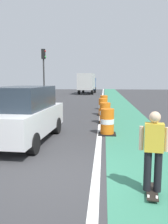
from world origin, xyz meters
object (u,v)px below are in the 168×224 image
object	(u,v)px
skateboarder_on_lane	(154,151)
traffic_light_corner	(44,67)
traffic_barrel_back	(103,107)
pedestrian_waiting	(36,99)
traffic_barrel_front	(107,122)
traffic_barrel_mid	(105,113)
parked_suv_nearest	(24,114)
pedestrian_crossing	(46,96)
delivery_truck_down_block	(87,82)
traffic_barrel_far	(104,103)

from	to	relation	value
skateboarder_on_lane	traffic_light_corner	xyz separation A→B (m)	(-6.64, 17.23, 2.59)
traffic_barrel_back	pedestrian_waiting	xyz separation A→B (m)	(-4.94, 1.74, 0.33)
traffic_barrel_front	traffic_barrel_mid	size ratio (longest dim) A/B	1.00
skateboarder_on_lane	parked_suv_nearest	bearing A→B (deg)	136.16
skateboarder_on_lane	pedestrian_crossing	bearing A→B (deg)	111.59
traffic_barrel_front	pedestrian_waiting	size ratio (longest dim) A/B	0.68
parked_suv_nearest	traffic_light_corner	world-z (taller)	traffic_light_corner
traffic_barrel_back	pedestrian_crossing	distance (m)	6.60
traffic_barrel_back	traffic_light_corner	world-z (taller)	traffic_light_corner
pedestrian_crossing	pedestrian_waiting	distance (m)	2.70
pedestrian_waiting	traffic_barrel_mid	bearing A→B (deg)	-41.95
pedestrian_crossing	parked_suv_nearest	bearing A→B (deg)	-79.85
skateboarder_on_lane	delivery_truck_down_block	xyz separation A→B (m)	(-3.71, 33.51, 0.94)
parked_suv_nearest	pedestrian_crossing	distance (m)	11.33
skateboarder_on_lane	traffic_barrel_far	bearing A→B (deg)	94.25
skateboarder_on_lane	parked_suv_nearest	world-z (taller)	parked_suv_nearest
traffic_barrel_far	pedestrian_crossing	size ratio (longest dim) A/B	0.68
traffic_barrel_back	delivery_truck_down_block	bearing A→B (deg)	96.63
traffic_barrel_far	traffic_barrel_mid	bearing A→B (deg)	-89.31
parked_suv_nearest	traffic_barrel_mid	world-z (taller)	parked_suv_nearest
traffic_light_corner	pedestrian_waiting	bearing A→B (deg)	-82.44
traffic_barrel_back	traffic_barrel_mid	bearing A→B (deg)	-87.58
traffic_barrel_mid	pedestrian_crossing	world-z (taller)	pedestrian_crossing
traffic_barrel_mid	pedestrian_crossing	size ratio (longest dim) A/B	0.68
delivery_truck_down_block	traffic_light_corner	world-z (taller)	traffic_light_corner
traffic_barrel_mid	traffic_light_corner	size ratio (longest dim) A/B	0.21
traffic_barrel_far	pedestrian_crossing	world-z (taller)	pedestrian_crossing
traffic_light_corner	delivery_truck_down_block	bearing A→B (deg)	79.80
traffic_light_corner	skateboarder_on_lane	bearing A→B (deg)	-68.92
traffic_barrel_back	skateboarder_on_lane	bearing A→B (deg)	-84.35
skateboarder_on_lane	delivery_truck_down_block	size ratio (longest dim) A/B	0.22
traffic_light_corner	pedestrian_waiting	xyz separation A→B (m)	(0.67, -5.03, -2.64)
traffic_barrel_front	traffic_barrel_far	size ratio (longest dim) A/B	1.00
delivery_truck_down_block	pedestrian_waiting	size ratio (longest dim) A/B	4.78
traffic_barrel_front	traffic_barrel_far	bearing A→B (deg)	91.06
traffic_light_corner	pedestrian_waiting	distance (m)	5.72
traffic_barrel_front	delivery_truck_down_block	size ratio (longest dim) A/B	0.14
parked_suv_nearest	traffic_barrel_front	size ratio (longest dim) A/B	4.30
delivery_truck_down_block	skateboarder_on_lane	bearing A→B (deg)	-83.68
pedestrian_crossing	traffic_barrel_far	bearing A→B (deg)	-18.57
skateboarder_on_lane	traffic_barrel_far	xyz separation A→B (m)	(-0.98, 13.25, -0.38)
traffic_barrel_far	delivery_truck_down_block	distance (m)	20.49
traffic_barrel_front	traffic_barrel_mid	distance (m)	2.53
pedestrian_crossing	pedestrian_waiting	xyz separation A→B (m)	(-0.08, -2.70, 0.00)
traffic_light_corner	traffic_barrel_far	bearing A→B (deg)	-35.12
traffic_barrel_front	delivery_truck_down_block	world-z (taller)	delivery_truck_down_block
traffic_barrel_far	pedestrian_crossing	distance (m)	5.20
traffic_barrel_back	pedestrian_waiting	bearing A→B (deg)	160.59
skateboarder_on_lane	pedestrian_crossing	xyz separation A→B (m)	(-5.90, 14.90, -0.05)
parked_suv_nearest	delivery_truck_down_block	xyz separation A→B (m)	(0.19, 29.77, 0.81)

